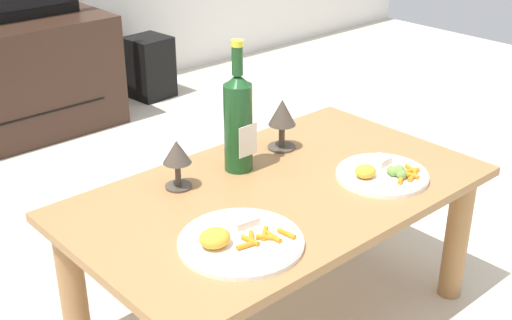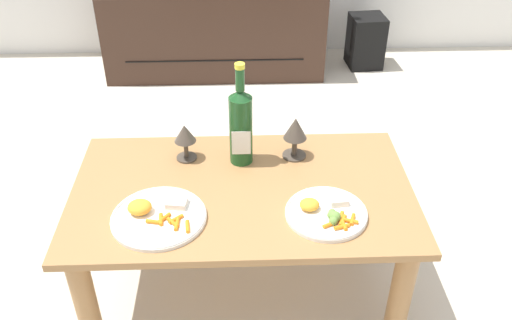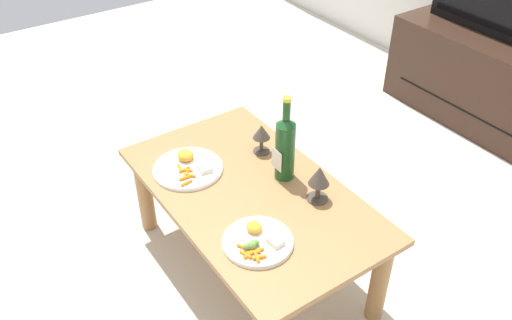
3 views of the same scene
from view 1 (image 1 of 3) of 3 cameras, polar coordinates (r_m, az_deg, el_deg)
The scene contains 7 objects.
dining_table at distance 1.82m, azimuth 1.86°, elevation -4.62°, with size 1.10×0.64×0.43m.
floor_speaker at distance 3.70m, azimuth -8.94°, elevation 7.71°, with size 0.21×0.21×0.33m, color black.
wine_bottle at distance 1.83m, azimuth -1.57°, elevation 3.42°, with size 0.08×0.08×0.37m.
goblet_left at distance 1.76m, azimuth -6.65°, elevation 0.39°, with size 0.07×0.07×0.13m.
goblet_right at distance 1.98m, azimuth 2.21°, elevation 3.74°, with size 0.08×0.08×0.15m.
dinner_plate_left at distance 1.54m, azimuth -1.44°, elevation -6.75°, with size 0.29×0.29×0.05m.
dinner_plate_right at distance 1.86m, azimuth 10.57°, elevation -1.14°, with size 0.25×0.25×0.05m.
Camera 1 is at (-1.10, -1.13, 1.26)m, focal length 47.67 mm.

